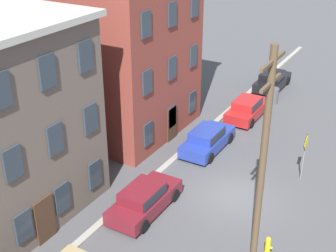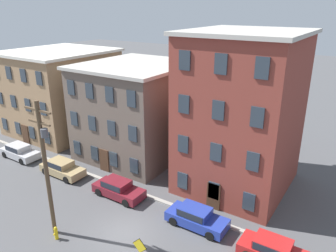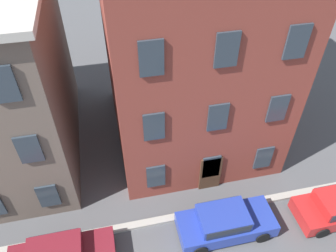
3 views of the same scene
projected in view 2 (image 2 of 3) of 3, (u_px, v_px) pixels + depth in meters
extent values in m
plane|color=#4C4C4F|center=(125.00, 233.00, 22.73)|extent=(200.00, 200.00, 0.00)
cube|color=#9E998E|center=(162.00, 201.00, 26.24)|extent=(56.00, 0.36, 0.16)
cube|color=#9E7A56|center=(62.00, 92.00, 40.20)|extent=(10.34, 11.16, 9.59)
cube|color=silver|center=(57.00, 51.00, 38.49)|extent=(10.84, 11.66, 0.30)
cube|color=#2D3842|center=(5.00, 124.00, 38.86)|extent=(0.90, 0.10, 1.40)
cube|color=#2D3842|center=(0.00, 98.00, 37.75)|extent=(0.90, 0.10, 1.40)
cube|color=#2D3842|center=(18.00, 128.00, 37.54)|extent=(0.90, 0.10, 1.40)
cube|color=#2D3842|center=(13.00, 101.00, 36.43)|extent=(0.90, 0.10, 1.40)
cube|color=#2D3842|center=(9.00, 73.00, 35.32)|extent=(0.90, 0.10, 1.40)
cube|color=#2D3842|center=(32.00, 133.00, 36.21)|extent=(0.90, 0.10, 1.40)
cube|color=#2D3842|center=(28.00, 105.00, 35.10)|extent=(0.90, 0.10, 1.40)
cube|color=#2D3842|center=(23.00, 75.00, 34.00)|extent=(0.90, 0.10, 1.40)
cube|color=#2D3842|center=(47.00, 138.00, 34.89)|extent=(0.90, 0.10, 1.40)
cube|color=#2D3842|center=(43.00, 109.00, 33.78)|extent=(0.90, 0.10, 1.40)
cube|color=#2D3842|center=(39.00, 78.00, 32.67)|extent=(0.90, 0.10, 1.40)
cube|color=#472D1E|center=(26.00, 134.00, 37.05)|extent=(1.10, 0.10, 2.20)
cube|color=#66564C|center=(138.00, 111.00, 33.81)|extent=(9.60, 10.48, 9.19)
cube|color=#B7B2A8|center=(136.00, 65.00, 32.17)|extent=(10.10, 10.98, 0.30)
cube|color=#2D3842|center=(77.00, 148.00, 32.55)|extent=(0.90, 0.10, 1.40)
cube|color=#2D3842|center=(74.00, 119.00, 31.49)|extent=(0.90, 0.10, 1.40)
cube|color=#2D3842|center=(71.00, 88.00, 30.43)|extent=(0.90, 0.10, 1.40)
cube|color=#2D3842|center=(95.00, 153.00, 31.32)|extent=(0.90, 0.10, 1.40)
cube|color=#2D3842|center=(92.00, 123.00, 30.26)|extent=(0.90, 0.10, 1.40)
cube|color=#2D3842|center=(89.00, 91.00, 29.20)|extent=(0.90, 0.10, 1.40)
cube|color=#2D3842|center=(114.00, 159.00, 30.10)|extent=(0.90, 0.10, 1.40)
cube|color=#2D3842|center=(112.00, 128.00, 29.03)|extent=(0.90, 0.10, 1.40)
cube|color=#2D3842|center=(109.00, 95.00, 27.97)|extent=(0.90, 0.10, 1.40)
cube|color=#2D3842|center=(134.00, 166.00, 28.87)|extent=(0.90, 0.10, 1.40)
cube|color=#2D3842|center=(133.00, 134.00, 27.81)|extent=(0.90, 0.10, 1.40)
cube|color=#2D3842|center=(131.00, 99.00, 26.75)|extent=(0.90, 0.10, 1.40)
cube|color=#472D1E|center=(104.00, 160.00, 30.86)|extent=(1.10, 0.10, 2.20)
cube|color=brown|center=(241.00, 114.00, 26.91)|extent=(8.30, 9.29, 12.82)
cube|color=#B7B2A8|center=(248.00, 32.00, 24.64)|extent=(8.80, 9.79, 0.30)
cube|color=#2D3842|center=(182.00, 181.00, 26.29)|extent=(0.90, 0.10, 1.40)
cube|color=#2D3842|center=(183.00, 144.00, 25.18)|extent=(0.90, 0.10, 1.40)
cube|color=#2D3842|center=(184.00, 104.00, 24.07)|extent=(0.90, 0.10, 1.40)
cube|color=#2D3842|center=(185.00, 60.00, 22.96)|extent=(0.90, 0.10, 1.40)
cube|color=#2D3842|center=(214.00, 191.00, 24.88)|extent=(0.90, 0.10, 1.40)
cube|color=#2D3842|center=(216.00, 152.00, 23.77)|extent=(0.90, 0.10, 1.40)
cube|color=#2D3842|center=(218.00, 110.00, 22.66)|extent=(0.90, 0.10, 1.40)
cube|color=#2D3842|center=(221.00, 64.00, 21.55)|extent=(0.90, 0.10, 1.40)
cube|color=#2D3842|center=(249.00, 202.00, 23.46)|extent=(0.90, 0.10, 1.40)
cube|color=#2D3842|center=(253.00, 162.00, 22.35)|extent=(0.90, 0.10, 1.40)
cube|color=#2D3842|center=(257.00, 117.00, 21.24)|extent=(0.90, 0.10, 1.40)
cube|color=#2D3842|center=(262.00, 68.00, 20.13)|extent=(0.90, 0.10, 1.40)
cube|color=#472D1E|center=(213.00, 196.00, 25.05)|extent=(1.10, 0.10, 2.20)
cube|color=#B7B7BC|center=(20.00, 153.00, 33.71)|extent=(4.40, 1.80, 0.70)
cube|color=#B7B7BC|center=(18.00, 147.00, 33.60)|extent=(2.20, 1.51, 0.55)
cube|color=#1E232D|center=(18.00, 147.00, 33.60)|extent=(2.02, 1.58, 0.48)
cylinder|color=black|center=(36.00, 155.00, 33.71)|extent=(0.66, 0.22, 0.66)
cylinder|color=black|center=(22.00, 161.00, 32.37)|extent=(0.66, 0.22, 0.66)
cylinder|color=black|center=(19.00, 149.00, 35.19)|extent=(0.66, 0.22, 0.66)
cylinder|color=black|center=(5.00, 155.00, 33.85)|extent=(0.66, 0.22, 0.66)
cube|color=tan|center=(63.00, 170.00, 30.30)|extent=(4.40, 1.80, 0.70)
cube|color=tan|center=(60.00, 163.00, 30.19)|extent=(2.20, 1.51, 0.55)
cube|color=#1E232D|center=(60.00, 163.00, 30.19)|extent=(2.02, 1.58, 0.48)
cylinder|color=black|center=(81.00, 172.00, 30.30)|extent=(0.66, 0.22, 0.66)
cylinder|color=black|center=(66.00, 180.00, 28.96)|extent=(0.66, 0.22, 0.66)
cylinder|color=black|center=(60.00, 164.00, 31.78)|extent=(0.66, 0.22, 0.66)
cylinder|color=black|center=(45.00, 171.00, 30.45)|extent=(0.66, 0.22, 0.66)
cube|color=maroon|center=(119.00, 191.00, 26.90)|extent=(4.40, 1.80, 0.70)
cube|color=maroon|center=(117.00, 183.00, 26.79)|extent=(2.20, 1.51, 0.55)
cube|color=#1E232D|center=(117.00, 183.00, 26.79)|extent=(2.02, 1.58, 0.48)
cylinder|color=black|center=(139.00, 193.00, 26.90)|extent=(0.66, 0.22, 0.66)
cylinder|color=black|center=(126.00, 203.00, 25.56)|extent=(0.66, 0.22, 0.66)
cylinder|color=black|center=(113.00, 183.00, 28.38)|extent=(0.66, 0.22, 0.66)
cylinder|color=black|center=(99.00, 192.00, 27.05)|extent=(0.66, 0.22, 0.66)
cube|color=#233899|center=(197.00, 220.00, 23.26)|extent=(4.40, 1.80, 0.70)
cube|color=#233899|center=(195.00, 211.00, 23.15)|extent=(2.20, 1.51, 0.55)
cube|color=#1E232D|center=(195.00, 211.00, 23.15)|extent=(2.02, 1.58, 0.48)
cylinder|color=black|center=(221.00, 223.00, 23.26)|extent=(0.66, 0.22, 0.66)
cylinder|color=black|center=(210.00, 236.00, 21.92)|extent=(0.66, 0.22, 0.66)
cylinder|color=black|center=(185.00, 210.00, 24.74)|extent=(0.66, 0.22, 0.66)
cylinder|color=black|center=(173.00, 221.00, 23.41)|extent=(0.66, 0.22, 0.66)
cube|color=#B21E1E|center=(273.00, 244.00, 19.97)|extent=(2.20, 1.51, 0.55)
cube|color=#1E232D|center=(273.00, 244.00, 19.97)|extent=(2.02, 1.58, 0.48)
cylinder|color=black|center=(256.00, 240.00, 21.56)|extent=(0.66, 0.22, 0.66)
cube|color=yellow|center=(140.00, 246.00, 18.22)|extent=(0.93, 0.03, 0.93)
cube|color=black|center=(140.00, 246.00, 18.23)|extent=(1.00, 0.02, 1.00)
cylinder|color=brown|center=(46.00, 171.00, 21.15)|extent=(0.28, 0.28, 9.51)
cube|color=brown|center=(38.00, 110.00, 19.71)|extent=(2.40, 0.12, 0.12)
cube|color=brown|center=(39.00, 123.00, 19.98)|extent=(2.00, 0.12, 0.12)
cylinder|color=#515156|center=(44.00, 133.00, 20.01)|extent=(0.44, 0.44, 0.55)
cylinder|color=yellow|center=(56.00, 234.00, 22.01)|extent=(0.24, 0.24, 0.80)
sphere|color=yellow|center=(55.00, 228.00, 21.85)|extent=(0.22, 0.22, 0.22)
cylinder|color=yellow|center=(54.00, 235.00, 21.86)|extent=(0.10, 0.12, 0.10)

